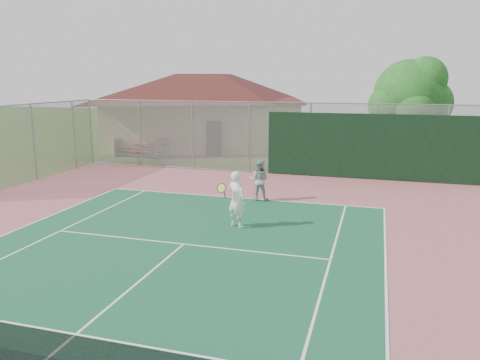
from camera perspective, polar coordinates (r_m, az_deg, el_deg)
name	(u,v)px	position (r m, az deg, el deg)	size (l,w,h in m)	color
tennis_net	(17,352)	(8.36, -25.51, -18.44)	(11.85, 0.08, 1.10)	gray
back_fence	(312,142)	(22.57, 8.77, 4.62)	(20.08, 0.11, 3.53)	gray
side_fence_left	(34,142)	(23.44, -23.85, 4.20)	(0.08, 9.00, 3.50)	gray
clubhouse	(206,103)	(32.57, -4.22, 9.34)	(15.39, 12.18, 5.84)	tan
bleachers	(142,146)	(29.19, -11.80, 4.06)	(3.00, 1.94, 1.09)	#AA3427
tree	(411,97)	(24.84, 20.13, 9.48)	(4.06, 3.85, 5.66)	#382714
player_white_front	(236,200)	(14.63, -0.45, -2.41)	(0.96, 0.79, 1.80)	white
player_grey_back	(259,180)	(17.94, 2.37, -0.06)	(0.78, 0.62, 1.57)	#9B9EA0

